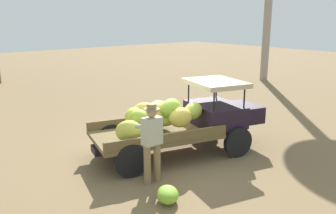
{
  "coord_description": "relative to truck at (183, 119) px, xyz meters",
  "views": [
    {
      "loc": [
        -5.32,
        -6.73,
        3.42
      ],
      "look_at": [
        0.05,
        -0.25,
        1.27
      ],
      "focal_mm": 37.92,
      "sensor_mm": 36.0,
      "label": 1
    }
  ],
  "objects": [
    {
      "name": "ground_plane",
      "position": [
        -0.42,
        0.38,
        -0.91
      ],
      "size": [
        60.0,
        60.0,
        0.0
      ],
      "primitive_type": "plane",
      "color": "olive"
    },
    {
      "name": "truck",
      "position": [
        0.0,
        0.0,
        0.0
      ],
      "size": [
        4.66,
        2.65,
        1.82
      ],
      "rotation": [
        0.0,
        0.0,
        -0.26
      ],
      "color": "black",
      "rests_on": "ground"
    },
    {
      "name": "farmer",
      "position": [
        -1.58,
        -0.8,
        0.07
      ],
      "size": [
        0.53,
        0.46,
        1.71
      ],
      "rotation": [
        0.0,
        0.0,
        1.57
      ],
      "color": "olive",
      "rests_on": "ground"
    },
    {
      "name": "loose_banana_bunch",
      "position": [
        -1.87,
        -1.66,
        -0.76
      ],
      "size": [
        0.67,
        0.71,
        0.31
      ],
      "primitive_type": "ellipsoid",
      "rotation": [
        0.0,
        0.01,
        0.95
      ],
      "color": "#80B631",
      "rests_on": "ground"
    }
  ]
}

